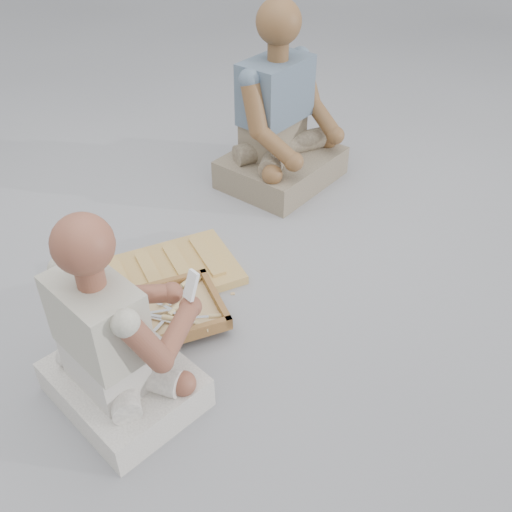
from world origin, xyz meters
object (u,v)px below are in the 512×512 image
craftsman (115,345)px  tool_tray (169,312)px  carved_panel (167,273)px  companion (281,126)px

craftsman → tool_tray: bearing=118.2°
carved_panel → craftsman: bearing=-123.7°
tool_tray → companion: 1.36m
tool_tray → companion: (1.03, 0.84, 0.28)m
tool_tray → craftsman: bearing=-134.8°
carved_panel → craftsman: 0.75m
craftsman → companion: bearing=113.7°
carved_panel → craftsman: craftsman is taller
carved_panel → tool_tray: size_ratio=1.35×
carved_panel → tool_tray: (-0.11, -0.30, 0.04)m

